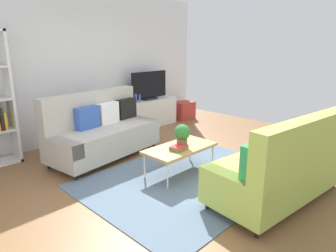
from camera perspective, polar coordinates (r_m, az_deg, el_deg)
ground_plane at (r=4.42m, az=2.85°, el=-9.80°), size 7.68×7.68×0.00m
wall_far at (r=6.23m, az=-16.94°, el=10.81°), size 6.40×0.12×2.90m
area_rug at (r=4.40m, az=3.81°, el=-9.84°), size 2.90×2.20×0.01m
couch_beige at (r=5.18m, az=-12.42°, el=-0.95°), size 2.00×1.09×1.10m
couch_green at (r=3.89m, az=21.01°, el=-7.26°), size 1.98×1.05×1.10m
coffee_table at (r=4.41m, az=2.35°, el=-4.32°), size 1.10×0.56×0.42m
tv_console at (r=7.02m, az=-3.62°, el=2.55°), size 1.40×0.44×0.64m
tv at (r=6.89m, az=-3.59°, el=7.65°), size 1.00×0.20×0.64m
storage_trunk at (r=7.74m, az=2.96°, el=3.01°), size 0.52×0.40×0.44m
potted_plant at (r=4.34m, az=2.72°, el=-1.59°), size 0.23×0.23×0.34m
table_book_0 at (r=4.27m, az=2.08°, el=-4.35°), size 0.26×0.21×0.03m
table_book_1 at (r=4.26m, az=2.09°, el=-3.96°), size 0.27×0.22×0.03m
vase_0 at (r=6.61m, az=-7.72°, el=5.21°), size 0.09×0.09×0.17m
bottle_0 at (r=6.64m, az=-6.20°, el=5.36°), size 0.06×0.06×0.18m
bottle_1 at (r=6.71m, az=-5.46°, el=5.40°), size 0.05×0.05×0.16m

